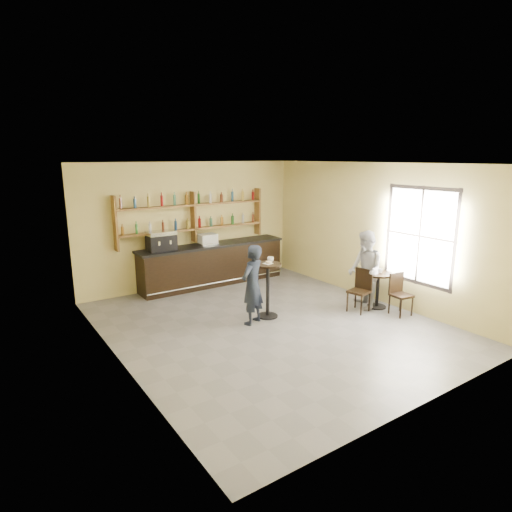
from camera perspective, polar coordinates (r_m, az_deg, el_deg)
floor at (r=8.79m, az=1.87°, el=-9.12°), size 7.00×7.00×0.00m
ceiling at (r=8.13m, az=2.05°, el=12.22°), size 7.00×7.00×0.00m
wall_back at (r=11.29m, az=-8.59°, el=4.19°), size 7.00×0.00×7.00m
wall_front at (r=5.95m, az=22.27°, el=-4.79°), size 7.00×0.00×7.00m
wall_left at (r=7.03m, az=-18.24°, el=-1.80°), size 0.00×7.00×7.00m
wall_right at (r=10.34m, az=15.54°, el=3.04°), size 0.00×7.00×7.00m
window_pane at (r=9.60m, az=20.98°, el=2.50°), size 0.00×2.00×2.00m
window_frame at (r=9.60m, az=20.96°, el=2.49°), size 0.04×1.70×2.10m
shelf_unit at (r=11.14m, az=-8.34°, el=5.18°), size 4.00×0.26×1.40m
liquor_bottles at (r=11.12m, az=-8.37°, el=6.04°), size 3.68×0.10×1.00m
bar_counter at (r=11.37m, az=-5.78°, el=-1.08°), size 4.03×0.79×1.09m
espresso_machine at (r=10.63m, az=-12.51°, el=2.00°), size 0.68×0.44×0.48m
pastry_case at (r=11.16m, az=-6.51°, el=2.23°), size 0.49×0.40×0.28m
pedestal_table at (r=9.01m, az=1.58°, el=-4.61°), size 0.69×0.69×1.17m
napkin at (r=8.85m, az=1.60°, el=-1.00°), size 0.20×0.20×0.00m
donut at (r=8.84m, az=1.69°, el=-0.84°), size 0.15×0.15×0.05m
cup_pedestal at (r=8.99m, az=1.96°, el=-0.44°), size 0.18×0.18×0.11m
man_main at (r=8.59m, az=-0.49°, el=-3.86°), size 0.70×0.60×1.64m
cafe_table at (r=9.99m, az=15.89°, el=-4.41°), size 0.69×0.69×0.80m
cup_cafe at (r=9.91m, az=16.24°, el=-1.89°), size 0.10×0.10×0.09m
chair_west at (r=9.61m, az=13.56°, el=-4.57°), size 0.48×0.48×0.93m
chair_south at (r=9.67m, az=18.82°, el=-4.92°), size 0.43×0.43×0.90m
patron_second at (r=9.76m, az=14.34°, el=-1.84°), size 0.98×1.06×1.75m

